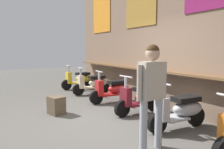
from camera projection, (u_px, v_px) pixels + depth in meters
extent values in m
plane|color=#56544F|center=(102.00, 120.00, 4.95)|extent=(29.66, 29.66, 0.00)
cube|color=#7F6651|center=(170.00, 35.00, 5.74)|extent=(10.59, 0.25, 3.94)
cube|color=brown|center=(160.00, 71.00, 5.69)|extent=(9.53, 0.36, 0.05)
cube|color=orange|center=(102.00, 14.00, 8.65)|extent=(1.38, 0.02, 1.43)
cube|color=olive|center=(140.00, 0.00, 6.50)|extent=(1.43, 0.02, 1.55)
ellipsoid|color=gold|center=(84.00, 78.00, 8.94)|extent=(0.40, 0.71, 0.30)
cube|color=black|center=(83.00, 74.00, 8.89)|extent=(0.31, 0.56, 0.10)
cube|color=gold|center=(76.00, 83.00, 8.78)|extent=(0.39, 0.51, 0.04)
cube|color=gold|center=(69.00, 78.00, 8.59)|extent=(0.28, 0.17, 0.44)
cylinder|color=#B7B7BC|center=(69.00, 75.00, 8.58)|extent=(0.07, 0.07, 0.70)
cylinder|color=#B7B7BC|center=(68.00, 66.00, 8.54)|extent=(0.46, 0.05, 0.04)
cylinder|color=black|center=(66.00, 85.00, 8.57)|extent=(0.11, 0.40, 0.40)
cylinder|color=black|center=(89.00, 83.00, 9.10)|extent=(0.11, 0.40, 0.40)
ellipsoid|color=beige|center=(98.00, 83.00, 7.83)|extent=(0.41, 0.72, 0.30)
cube|color=black|center=(97.00, 77.00, 7.79)|extent=(0.33, 0.56, 0.10)
cube|color=beige|center=(89.00, 87.00, 7.69)|extent=(0.40, 0.52, 0.04)
cube|color=beige|center=(81.00, 82.00, 7.53)|extent=(0.29, 0.17, 0.44)
cylinder|color=#B7B7BC|center=(81.00, 78.00, 7.51)|extent=(0.07, 0.07, 0.70)
cylinder|color=#B7B7BC|center=(81.00, 68.00, 7.47)|extent=(0.46, 0.06, 0.04)
cylinder|color=black|center=(78.00, 90.00, 7.51)|extent=(0.12, 0.40, 0.40)
cylinder|color=black|center=(104.00, 88.00, 7.97)|extent=(0.12, 0.40, 0.40)
ellipsoid|color=red|center=(119.00, 89.00, 6.63)|extent=(0.41, 0.72, 0.30)
cube|color=black|center=(117.00, 82.00, 6.58)|extent=(0.32, 0.56, 0.10)
cube|color=red|center=(108.00, 94.00, 6.49)|extent=(0.40, 0.52, 0.04)
cube|color=red|center=(99.00, 88.00, 6.32)|extent=(0.29, 0.17, 0.44)
cylinder|color=#B7B7BC|center=(99.00, 84.00, 6.31)|extent=(0.07, 0.07, 0.70)
cylinder|color=#B7B7BC|center=(99.00, 72.00, 6.27)|extent=(0.46, 0.06, 0.04)
cylinder|color=black|center=(96.00, 97.00, 6.31)|extent=(0.12, 0.40, 0.40)
cylinder|color=black|center=(126.00, 94.00, 6.77)|extent=(0.12, 0.40, 0.40)
ellipsoid|color=maroon|center=(146.00, 96.00, 5.52)|extent=(0.43, 0.73, 0.30)
cube|color=black|center=(145.00, 89.00, 5.47)|extent=(0.34, 0.57, 0.10)
cube|color=maroon|center=(135.00, 104.00, 5.34)|extent=(0.42, 0.53, 0.04)
cube|color=maroon|center=(126.00, 97.00, 5.14)|extent=(0.29, 0.18, 0.44)
cylinder|color=#B7B7BC|center=(126.00, 91.00, 5.13)|extent=(0.07, 0.07, 0.70)
cylinder|color=#B7B7BC|center=(126.00, 77.00, 5.09)|extent=(0.46, 0.07, 0.04)
cylinder|color=black|center=(122.00, 109.00, 5.12)|extent=(0.13, 0.41, 0.40)
cylinder|color=black|center=(153.00, 103.00, 5.68)|extent=(0.13, 0.41, 0.40)
ellipsoid|color=#B2B5BA|center=(187.00, 108.00, 4.39)|extent=(0.43, 0.73, 0.30)
cube|color=black|center=(186.00, 99.00, 4.35)|extent=(0.34, 0.57, 0.10)
cube|color=#B2B5BA|center=(174.00, 118.00, 4.26)|extent=(0.42, 0.53, 0.04)
cube|color=#B2B5BA|center=(162.00, 109.00, 4.10)|extent=(0.29, 0.18, 0.44)
cylinder|color=#B7B7BC|center=(162.00, 102.00, 4.09)|extent=(0.07, 0.07, 0.70)
cylinder|color=#B7B7BC|center=(162.00, 84.00, 4.05)|extent=(0.46, 0.07, 0.04)
cylinder|color=black|center=(157.00, 123.00, 4.09)|extent=(0.13, 0.41, 0.40)
cylinder|color=black|center=(196.00, 116.00, 4.53)|extent=(0.13, 0.41, 0.40)
cylinder|color=#999EA8|center=(143.00, 126.00, 3.36)|extent=(0.12, 0.12, 0.82)
cylinder|color=#999EA8|center=(159.00, 123.00, 3.51)|extent=(0.12, 0.12, 0.82)
cube|color=#ADA393|center=(152.00, 80.00, 3.35)|extent=(0.20, 0.41, 0.58)
sphere|color=tan|center=(153.00, 54.00, 3.31)|extent=(0.22, 0.22, 0.22)
sphere|color=#472D19|center=(153.00, 51.00, 3.30)|extent=(0.20, 0.20, 0.20)
cylinder|color=#ADA393|center=(139.00, 83.00, 3.23)|extent=(0.08, 0.08, 0.54)
cylinder|color=#ADA393|center=(164.00, 81.00, 3.48)|extent=(0.08, 0.08, 0.54)
cube|color=brown|center=(56.00, 105.00, 5.34)|extent=(0.46, 0.40, 0.44)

